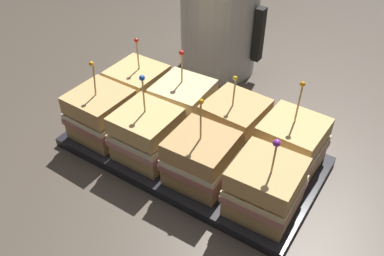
{
  "coord_description": "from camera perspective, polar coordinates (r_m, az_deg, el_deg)",
  "views": [
    {
      "loc": [
        0.33,
        -0.5,
        0.56
      ],
      "look_at": [
        0.0,
        0.0,
        0.07
      ],
      "focal_mm": 38.0,
      "sensor_mm": 36.0,
      "label": 1
    }
  ],
  "objects": [
    {
      "name": "ground_plane",
      "position": [
        0.82,
        0.0,
        -3.77
      ],
      "size": [
        6.0,
        6.0,
        0.0
      ],
      "primitive_type": "plane",
      "color": "#4C4238"
    },
    {
      "name": "serving_platter",
      "position": [
        0.81,
        0.0,
        -3.3
      ],
      "size": [
        0.5,
        0.26,
        0.02
      ],
      "color": "#232328",
      "rests_on": "ground_plane"
    },
    {
      "name": "sandwich_front_far_left",
      "position": [
        0.83,
        -12.66,
        1.88
      ],
      "size": [
        0.11,
        0.11,
        0.17
      ],
      "color": "tan",
      "rests_on": "serving_platter"
    },
    {
      "name": "sandwich_front_center_left",
      "position": [
        0.77,
        -6.34,
        -0.91
      ],
      "size": [
        0.11,
        0.11,
        0.17
      ],
      "color": "tan",
      "rests_on": "serving_platter"
    },
    {
      "name": "sandwich_front_center_right",
      "position": [
        0.72,
        1.3,
        -4.3
      ],
      "size": [
        0.11,
        0.11,
        0.17
      ],
      "color": "tan",
      "rests_on": "serving_platter"
    },
    {
      "name": "sandwich_front_far_right",
      "position": [
        0.68,
        10.2,
        -8.25
      ],
      "size": [
        0.11,
        0.11,
        0.16
      ],
      "color": "tan",
      "rests_on": "serving_platter"
    },
    {
      "name": "sandwich_back_far_left",
      "position": [
        0.9,
        -7.57,
        5.65
      ],
      "size": [
        0.11,
        0.11,
        0.16
      ],
      "color": "tan",
      "rests_on": "serving_platter"
    },
    {
      "name": "sandwich_back_center_left",
      "position": [
        0.84,
        -1.24,
        3.26
      ],
      "size": [
        0.12,
        0.12,
        0.17
      ],
      "color": "beige",
      "rests_on": "serving_platter"
    },
    {
      "name": "sandwich_back_center_right",
      "position": [
        0.79,
        5.97,
        0.6
      ],
      "size": [
        0.12,
        0.12,
        0.16
      ],
      "color": "tan",
      "rests_on": "serving_platter"
    },
    {
      "name": "sandwich_back_far_right",
      "position": [
        0.76,
        13.74,
        -2.24
      ],
      "size": [
        0.11,
        0.11,
        0.18
      ],
      "color": "tan",
      "rests_on": "serving_platter"
    },
    {
      "name": "kettle_steel",
      "position": [
        1.05,
        3.87,
        14.02
      ],
      "size": [
        0.21,
        0.19,
        0.25
      ],
      "color": "#B7BABF",
      "rests_on": "ground_plane"
    }
  ]
}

